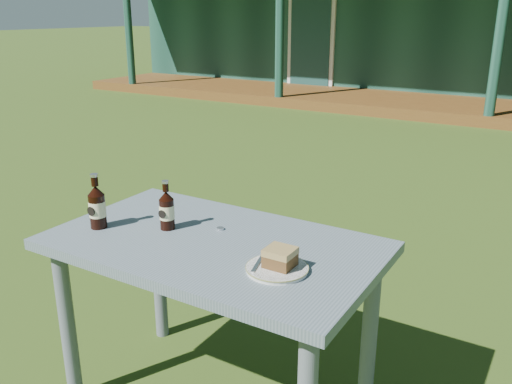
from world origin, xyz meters
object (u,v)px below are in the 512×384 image
Objects in this scene: cake_slice at (280,257)px; cola_bottle_near at (167,210)px; cafe_table at (214,266)px; plate at (277,268)px; cola_bottle_far at (97,206)px.

cola_bottle_near is (-0.54, 0.08, 0.03)m from cake_slice.
cafe_table is 0.36m from cake_slice.
cake_slice is (0.01, 0.01, 0.04)m from plate.
cafe_table is at bearing 164.02° from plate.
cola_bottle_far is (-0.77, -0.04, 0.04)m from cake_slice.
cafe_table is 0.28m from cola_bottle_near.
plate is 0.95× the size of cola_bottle_far.
cafe_table is at bearing -0.72° from cola_bottle_near.
cafe_table is at bearing 15.45° from cola_bottle_far.
cake_slice is 0.48× the size of cola_bottle_near.
cake_slice is at bearing 3.22° from cola_bottle_far.
cola_bottle_near is at bearing 170.06° from plate.
cola_bottle_far is at bearing -176.78° from cake_slice.
cola_bottle_near reaches higher than cake_slice.
plate is at bearing 2.56° from cola_bottle_far.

